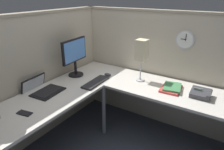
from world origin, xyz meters
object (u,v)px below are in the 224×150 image
(computer_mouse, at_px, (108,75))
(cell_phone, at_px, (25,113))
(desk_lamp_paper, at_px, (142,52))
(laptop, at_px, (42,89))
(office_phone, at_px, (201,94))
(monitor, at_px, (75,55))
(book_stack, at_px, (171,88))
(wall_clock, at_px, (185,40))
(keyboard, at_px, (96,82))

(computer_mouse, relative_size, cell_phone, 0.72)
(cell_phone, height_order, desk_lamp_paper, desk_lamp_paper)
(laptop, xyz_separation_m, computer_mouse, (0.78, -0.39, -0.01))
(office_phone, bearing_deg, desk_lamp_paper, 86.26)
(laptop, relative_size, desk_lamp_paper, 0.77)
(monitor, height_order, desk_lamp_paper, desk_lamp_paper)
(book_stack, distance_m, wall_clock, 0.61)
(computer_mouse, bearing_deg, wall_clock, -64.99)
(laptop, bearing_deg, book_stack, -56.27)
(computer_mouse, xyz_separation_m, desk_lamp_paper, (0.09, -0.44, 0.37))
(laptop, xyz_separation_m, wall_clock, (1.18, -1.25, 0.49))
(laptop, bearing_deg, keyboard, -38.02)
(monitor, relative_size, office_phone, 2.42)
(wall_clock, bearing_deg, monitor, 116.68)
(cell_phone, height_order, wall_clock, wall_clock)
(monitor, height_order, book_stack, monitor)
(keyboard, distance_m, wall_clock, 1.20)
(wall_clock, bearing_deg, computer_mouse, 115.01)
(cell_phone, bearing_deg, book_stack, -50.40)
(monitor, distance_m, laptop, 0.63)
(desk_lamp_paper, bearing_deg, office_phone, -93.74)
(office_phone, xyz_separation_m, book_stack, (0.00, 0.32, -0.02))
(laptop, height_order, book_stack, laptop)
(cell_phone, xyz_separation_m, wall_clock, (1.59, -1.00, 0.51))
(wall_clock, bearing_deg, cell_phone, 147.72)
(wall_clock, bearing_deg, book_stack, 179.90)
(keyboard, relative_size, computer_mouse, 4.13)
(keyboard, distance_m, book_stack, 0.91)
(monitor, distance_m, computer_mouse, 0.51)
(monitor, bearing_deg, computer_mouse, -59.67)
(office_phone, xyz_separation_m, wall_clock, (0.36, 0.32, 0.48))
(office_phone, distance_m, desk_lamp_paper, 0.82)
(computer_mouse, distance_m, book_stack, 0.86)
(cell_phone, distance_m, book_stack, 1.59)
(book_stack, bearing_deg, computer_mouse, 93.31)
(keyboard, relative_size, desk_lamp_paper, 0.81)
(office_phone, bearing_deg, laptop, 117.80)
(laptop, xyz_separation_m, cell_phone, (-0.40, -0.24, -0.02))
(laptop, bearing_deg, monitor, -1.65)
(monitor, height_order, wall_clock, wall_clock)
(monitor, bearing_deg, laptop, 178.35)
(book_stack, bearing_deg, laptop, 123.73)
(wall_clock, bearing_deg, keyboard, 128.54)
(computer_mouse, relative_size, wall_clock, 0.47)
(laptop, relative_size, keyboard, 0.95)
(keyboard, height_order, wall_clock, wall_clock)
(computer_mouse, relative_size, desk_lamp_paper, 0.20)
(computer_mouse, xyz_separation_m, office_phone, (0.05, -1.18, 0.02))
(office_phone, bearing_deg, book_stack, 89.21)
(computer_mouse, height_order, wall_clock, wall_clock)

